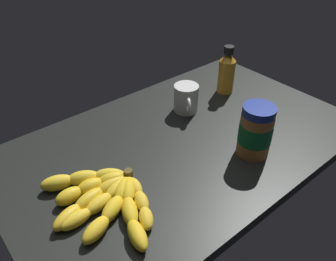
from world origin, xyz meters
The scene contains 5 objects.
ground_plane centered at (0.00, 0.00, -1.54)cm, with size 97.62×60.06×3.08cm, color black.
banana_bunch centered at (-28.12, -5.95, 1.65)cm, with size 22.01×30.47×3.60cm.
peanut_butter_jar centered at (10.50, -15.49, 6.83)cm, with size 8.46×8.46×13.97cm.
honey_bottle centered at (29.09, 11.22, 7.25)cm, with size 5.33×5.33×15.97cm.
coffee_mug centered at (10.99, 10.75, 4.24)cm, with size 8.24×10.04×8.45cm.
Camera 1 is at (-50.69, -54.80, 57.30)cm, focal length 36.71 mm.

